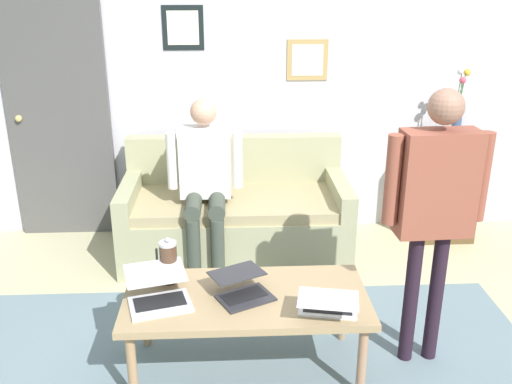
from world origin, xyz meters
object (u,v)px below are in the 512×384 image
Objects in this scene: coffee_table at (246,303)px; laptop_left at (242,289)px; laptop_right at (328,304)px; person_standing at (435,196)px; couch at (235,216)px; interior_door at (59,116)px; french_press at (169,262)px; flower_vase at (459,106)px; side_shelf at (449,185)px; laptop_center at (159,293)px; person_seated at (205,176)px.

laptop_left is (0.02, 0.00, 0.09)m from coffee_table.
person_standing is (-0.58, -0.23, 0.49)m from laptop_right.
laptop_left is at bearing 90.70° from couch.
interior_door is at bearing -53.54° from laptop_left.
couch is at bearing -106.57° from french_press.
laptop_right is at bearing 54.35° from flower_vase.
french_press is (0.39, 1.31, 0.29)m from couch.
laptop_right is 0.78× the size of flower_vase.
interior_door is at bearing -59.81° from french_press.
side_shelf reaches higher than french_press.
laptop_center is 0.22m from french_press.
side_shelf is 1.86m from person_standing.
flower_vase is at bearing -114.62° from person_standing.
laptop_left is at bearing 156.72° from french_press.
coffee_table is 2.41m from side_shelf.
couch is at bearing -105.74° from laptop_center.
couch is at bearing 6.18° from flower_vase.
laptop_center is 0.28× the size of person_standing.
person_standing is (-1.02, -0.05, 0.49)m from laptop_left.
laptop_right is at bearing 21.42° from person_standing.
laptop_left is at bearing 3.03° from person_standing.
laptop_left is 0.42× the size of side_shelf.
laptop_right is at bearing 157.41° from french_press.
coffee_table is at bearing -175.98° from laptop_center.
person_standing is (-2.45, 1.89, -0.01)m from interior_door.
flower_vase reaches higher than french_press.
person_seated is at bearing -98.95° from french_press.
interior_door is at bearing -17.98° from couch.
side_shelf is at bearing -114.55° from person_standing.
couch is 1.90m from person_standing.
coffee_table is at bearing 43.85° from flower_vase.
french_press reaches higher than laptop_left.
laptop_right is at bearing 131.45° from interior_door.
person_seated reaches higher than french_press.
person_standing is at bearing -176.69° from laptop_center.
laptop_center is at bearing 116.66° from interior_door.
coffee_table is at bearing 43.89° from side_shelf.
laptop_center is at bearing 3.93° from laptop_left.
french_press is (0.43, -0.17, 0.17)m from coffee_table.
laptop_center is at bearing 3.31° from person_standing.
side_shelf is (-3.19, 0.27, -0.56)m from interior_door.
side_shelf is 1.90× the size of flower_vase.
laptop_center is at bearing 80.82° from person_seated.
laptop_left is 2.43m from side_shelf.
laptop_right is 0.41× the size of side_shelf.
side_shelf is at bearing -4.42° from flower_vase.
person_seated is (2.00, 0.42, -0.41)m from flower_vase.
interior_door is at bearing -4.78° from side_shelf.
person_standing reaches higher than flower_vase.
person_seated reaches higher than coffee_table.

